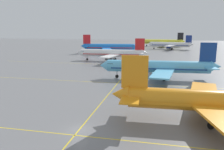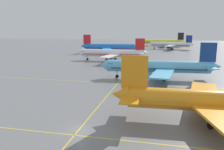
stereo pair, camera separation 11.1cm
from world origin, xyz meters
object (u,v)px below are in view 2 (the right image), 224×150
object	(u,v)px
airliner_far_right_stand	(171,44)
airliner_distant_taxiway	(163,42)
airliner_front_gate	(217,102)
airliner_second_row	(159,67)
airliner_third_row	(112,53)
airliner_far_left_stand	(109,47)

from	to	relation	value
airliner_far_right_stand	airliner_distant_taxiway	xyz separation A→B (m)	(-5.93, 28.09, 0.49)
airliner_front_gate	airliner_second_row	xyz separation A→B (m)	(-10.24, 33.83, 0.12)
airliner_third_row	airliner_distant_taxiway	distance (m)	104.88
airliner_distant_taxiway	airliner_far_right_stand	bearing A→B (deg)	-78.08
airliner_third_row	airliner_far_right_stand	distance (m)	79.99
airliner_far_left_stand	airliner_far_right_stand	size ratio (longest dim) A/B	1.10
airliner_third_row	airliner_far_left_stand	size ratio (longest dim) A/B	0.94
airliner_far_right_stand	airliner_distant_taxiway	distance (m)	28.71
airliner_far_left_stand	airliner_distant_taxiway	bearing A→B (deg)	62.13
airliner_far_left_stand	airliner_third_row	bearing A→B (deg)	-74.55
airliner_third_row	airliner_distant_taxiway	bearing A→B (deg)	76.19
airliner_front_gate	airliner_distant_taxiway	distance (m)	174.54
airliner_front_gate	airliner_distant_taxiway	bearing A→B (deg)	93.04
airliner_front_gate	airliner_second_row	distance (m)	35.35
airliner_far_right_stand	airliner_far_left_stand	bearing A→B (deg)	-137.11
airliner_second_row	airliner_third_row	xyz separation A→B (m)	(-24.05, 38.62, -0.19)
airliner_second_row	airliner_far_left_stand	world-z (taller)	airliner_far_left_stand
airliner_far_right_stand	airliner_third_row	bearing A→B (deg)	-112.78
airliner_far_right_stand	airliner_distant_taxiway	bearing A→B (deg)	101.92
airliner_front_gate	airliner_third_row	size ratio (longest dim) A/B	1.02
airliner_front_gate	airliner_far_left_stand	size ratio (longest dim) A/B	0.95
airliner_front_gate	airliner_second_row	size ratio (longest dim) A/B	0.97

